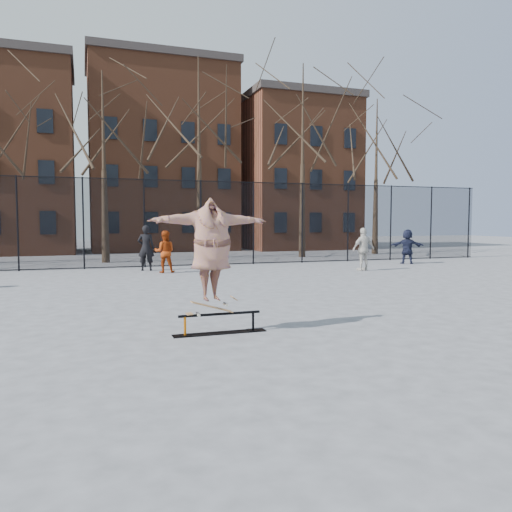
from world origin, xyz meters
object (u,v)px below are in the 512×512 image
object	(u,v)px
skateboard	(212,310)
skater	(212,257)
bystander_white	(364,249)
bystander_navy	(407,246)
skate_rail	(220,325)
bystander_red	(165,252)
bystander_black	(146,248)

from	to	relation	value
skateboard	skater	xyz separation A→B (m)	(0.00, 0.00, 1.00)
bystander_white	skater	bearing A→B (deg)	40.59
skateboard	bystander_white	distance (m)	13.05
bystander_navy	bystander_white	bearing A→B (deg)	61.15
skate_rail	bystander_red	distance (m)	11.42
skateboard	skate_rail	bearing A→B (deg)	0.00
skate_rail	bystander_white	world-z (taller)	bystander_white
bystander_white	bystander_navy	world-z (taller)	bystander_white
skate_rail	bystander_white	distance (m)	12.96
bystander_white	bystander_black	bearing A→B (deg)	-25.23
skateboard	bystander_white	xyz separation A→B (m)	(8.97, 9.48, 0.47)
skateboard	bystander_red	xyz separation A→B (m)	(0.89, 11.38, 0.41)
skate_rail	bystander_red	size ratio (longest dim) A/B	1.04
skateboard	bystander_white	size ratio (longest dim) A/B	0.47
skater	bystander_white	world-z (taller)	skater
bystander_black	bystander_white	world-z (taller)	bystander_black
skate_rail	bystander_navy	distance (m)	17.27
skate_rail	bystander_red	bearing A→B (deg)	86.27
bystander_red	bystander_navy	world-z (taller)	bystander_red
skateboard	bystander_red	world-z (taller)	bystander_red
bystander_black	bystander_white	bearing A→B (deg)	174.55
skate_rail	skater	xyz separation A→B (m)	(-0.15, -0.00, 1.28)
skater	bystander_navy	xyz separation A→B (m)	(12.80, 11.74, -0.59)
skater	bystander_black	world-z (taller)	skater
bystander_black	bystander_white	distance (m)	9.20
skater	bystander_black	bearing A→B (deg)	82.18
skateboard	bystander_red	distance (m)	11.42
skater	bystander_red	bearing A→B (deg)	78.97
skater	bystander_navy	world-z (taller)	skater
bystander_red	bystander_white	distance (m)	8.29
bystander_black	bystander_white	size ratio (longest dim) A/B	1.06
skateboard	bystander_navy	distance (m)	17.38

